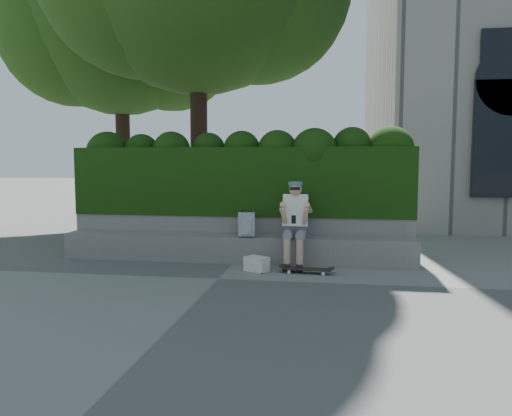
% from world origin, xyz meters
% --- Properties ---
extents(ground, '(80.00, 80.00, 0.00)m').
position_xyz_m(ground, '(0.00, 0.00, 0.00)').
color(ground, slate).
rests_on(ground, ground).
extents(bench_ledge, '(6.00, 0.45, 0.45)m').
position_xyz_m(bench_ledge, '(0.00, 1.25, 0.23)').
color(bench_ledge, gray).
rests_on(bench_ledge, ground).
extents(planter_wall, '(6.00, 0.50, 0.75)m').
position_xyz_m(planter_wall, '(0.00, 1.73, 0.38)').
color(planter_wall, gray).
rests_on(planter_wall, ground).
extents(hedge, '(6.00, 1.00, 1.20)m').
position_xyz_m(hedge, '(0.00, 1.95, 1.35)').
color(hedge, black).
rests_on(hedge, planter_wall).
extents(tree_right, '(5.03, 5.03, 7.97)m').
position_xyz_m(tree_right, '(-3.99, 5.83, 5.44)').
color(tree_right, black).
rests_on(tree_right, ground).
extents(person, '(0.40, 0.76, 1.38)m').
position_xyz_m(person, '(1.03, 1.07, 0.75)').
color(person, slate).
rests_on(person, ground).
extents(skateboard, '(0.75, 0.24, 0.08)m').
position_xyz_m(skateboard, '(1.25, 0.56, 0.06)').
color(skateboard, black).
rests_on(skateboard, ground).
extents(backpack_plaid, '(0.30, 0.20, 0.40)m').
position_xyz_m(backpack_plaid, '(0.21, 1.15, 0.65)').
color(backpack_plaid, silver).
rests_on(backpack_plaid, bench_ledge).
extents(backpack_ground, '(0.42, 0.39, 0.22)m').
position_xyz_m(backpack_ground, '(0.47, 0.61, 0.11)').
color(backpack_ground, silver).
rests_on(backpack_ground, ground).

